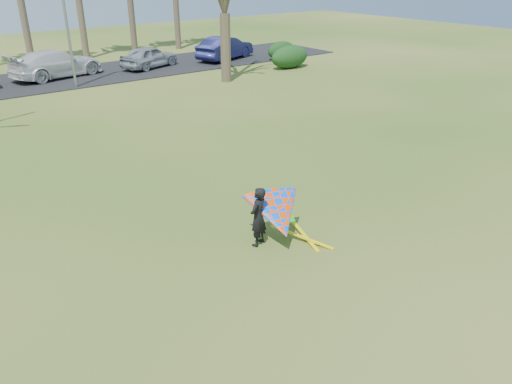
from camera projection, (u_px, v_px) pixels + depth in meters
ground at (305, 258)px, 12.50m from camera, size 100.00×100.00×0.00m
parking_strip at (27, 83)px, 30.46m from camera, size 46.00×7.00×0.06m
streetlight at (67, 7)px, 27.64m from camera, size 2.28×0.18×8.00m
hedge_near at (290, 57)px, 34.46m from camera, size 3.07×1.39×1.54m
hedge_far at (281, 51)px, 37.38m from camera, size 2.46×1.16×1.37m
car_3 at (56, 64)px, 31.46m from camera, size 6.21×3.66×1.69m
car_4 at (149, 57)px, 34.34m from camera, size 4.70×3.18×1.49m
car_5 at (225, 48)px, 37.22m from camera, size 5.38×3.40×1.67m
kite_flyer at (276, 214)px, 12.84m from camera, size 2.13×2.39×2.02m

